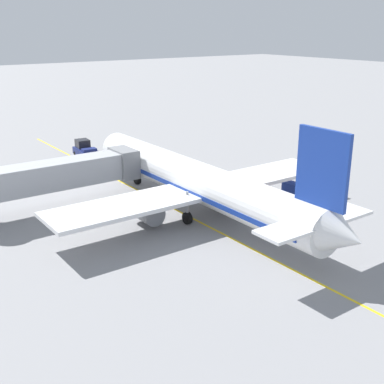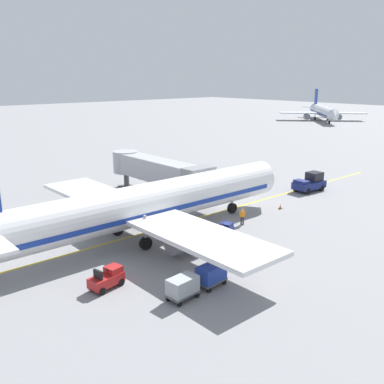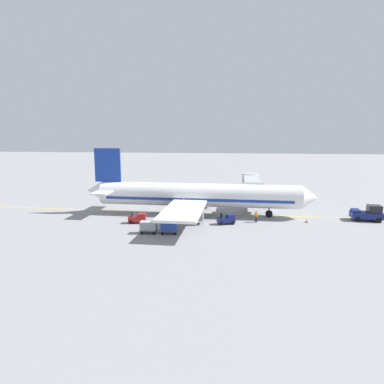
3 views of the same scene
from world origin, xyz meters
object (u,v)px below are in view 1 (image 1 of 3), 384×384
object	(u,v)px
pushback_tractor	(85,150)
ground_crew_wing_walker	(173,175)
baggage_cart_second_in_train	(314,195)
baggage_tug_trailing	(303,216)
safety_cone_nose_left	(134,168)
jet_bridge	(55,175)
parked_airliner	(197,182)
baggage_tug_lead	(207,184)
baggage_cart_front	(293,189)

from	to	relation	value
pushback_tractor	ground_crew_wing_walker	size ratio (longest dim) A/B	2.70
baggage_cart_second_in_train	baggage_tug_trailing	bearing A→B (deg)	-148.49
baggage_cart_second_in_train	safety_cone_nose_left	size ratio (longest dim) A/B	4.99
ground_crew_wing_walker	baggage_tug_trailing	bearing A→B (deg)	-80.58
jet_bridge	pushback_tractor	xyz separation A→B (m)	(10.51, 16.90, -2.36)
baggage_cart_second_in_train	ground_crew_wing_walker	xyz separation A→B (m)	(-7.65, 14.25, 0.00)
jet_bridge	parked_airliner	bearing A→B (deg)	-41.09
ground_crew_wing_walker	safety_cone_nose_left	size ratio (longest dim) A/B	2.86
baggage_tug_lead	baggage_cart_second_in_train	xyz separation A→B (m)	(6.02, -9.95, 0.24)
pushback_tractor	safety_cone_nose_left	size ratio (longest dim) A/B	7.74
pushback_tractor	baggage_cart_second_in_train	size ratio (longest dim) A/B	1.55
baggage_cart_second_in_train	ground_crew_wing_walker	bearing A→B (deg)	118.21
baggage_cart_front	parked_airliner	bearing A→B (deg)	168.75
parked_airliner	baggage_tug_trailing	world-z (taller)	parked_airliner
pushback_tractor	baggage_tug_lead	size ratio (longest dim) A/B	1.66
parked_airliner	baggage_cart_front	xyz separation A→B (m)	(10.97, -2.18, -2.24)
pushback_tractor	baggage_cart_front	world-z (taller)	pushback_tractor
jet_bridge	baggage_tug_lead	world-z (taller)	jet_bridge
ground_crew_wing_walker	safety_cone_nose_left	xyz separation A→B (m)	(-0.89, 7.36, -0.66)
pushback_tractor	parked_airliner	bearing A→B (deg)	-90.24
parked_airliner	jet_bridge	size ratio (longest dim) A/B	2.16
baggage_tug_trailing	safety_cone_nose_left	xyz separation A→B (m)	(-3.75, 24.56, -0.42)
pushback_tractor	safety_cone_nose_left	xyz separation A→B (m)	(2.45, -9.28, -0.81)
baggage_cart_front	ground_crew_wing_walker	bearing A→B (deg)	123.17
pushback_tractor	safety_cone_nose_left	bearing A→B (deg)	-75.23
parked_airliner	baggage_cart_front	distance (m)	11.41
jet_bridge	baggage_tug_trailing	xyz separation A→B (m)	(16.71, -16.94, -2.75)
baggage_tug_lead	safety_cone_nose_left	bearing A→B (deg)	102.17
jet_bridge	baggage_tug_lead	xyz separation A→B (m)	(15.48, -4.05, -2.75)
ground_crew_wing_walker	pushback_tractor	bearing A→B (deg)	101.35
baggage_tug_trailing	ground_crew_wing_walker	size ratio (longest dim) A/B	1.58
baggage_cart_front	safety_cone_nose_left	distance (m)	20.67
baggage_tug_trailing	ground_crew_wing_walker	bearing A→B (deg)	99.42
pushback_tractor	baggage_tug_lead	xyz separation A→B (m)	(4.96, -20.95, -0.39)
pushback_tractor	ground_crew_wing_walker	bearing A→B (deg)	-78.65
baggage_tug_trailing	pushback_tractor	bearing A→B (deg)	100.37
ground_crew_wing_walker	baggage_cart_front	bearing A→B (deg)	-56.83
jet_bridge	pushback_tractor	world-z (taller)	jet_bridge
baggage_tug_lead	baggage_cart_front	world-z (taller)	baggage_tug_lead
ground_crew_wing_walker	safety_cone_nose_left	distance (m)	7.45
jet_bridge	baggage_tug_lead	bearing A→B (deg)	-14.66
jet_bridge	ground_crew_wing_walker	world-z (taller)	jet_bridge
pushback_tractor	baggage_tug_lead	bearing A→B (deg)	-76.67
parked_airliner	safety_cone_nose_left	size ratio (longest dim) A/B	63.05
baggage_tug_lead	baggage_tug_trailing	distance (m)	12.95
parked_airliner	safety_cone_nose_left	xyz separation A→B (m)	(2.56, 16.69, -2.90)
safety_cone_nose_left	baggage_tug_trailing	bearing A→B (deg)	-81.33
baggage_cart_second_in_train	jet_bridge	bearing A→B (deg)	146.93
baggage_tug_lead	baggage_cart_front	bearing A→B (deg)	-50.69
pushback_tractor	baggage_tug_trailing	bearing A→B (deg)	-79.63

